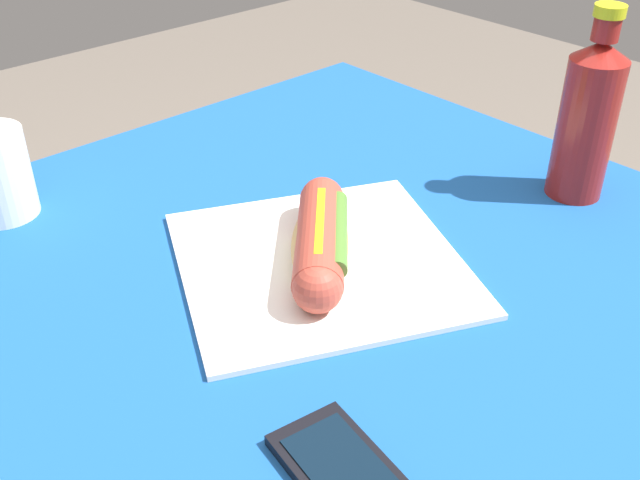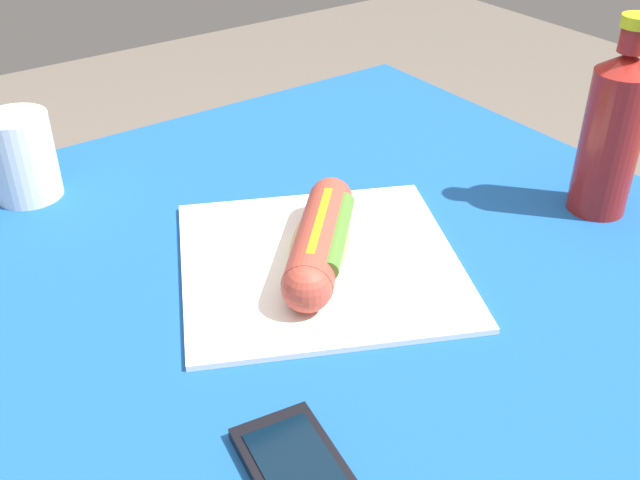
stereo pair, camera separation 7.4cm
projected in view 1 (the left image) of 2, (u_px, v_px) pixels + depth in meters
The scene contains 4 objects.
dining_table at pixel (330, 430), 0.76m from camera, with size 0.97×0.96×0.77m.
paper_wrapper at pixel (320, 262), 0.75m from camera, with size 0.27×0.28×0.01m, color white.
hot_dog at pixel (321, 240), 0.74m from camera, with size 0.16×0.16×0.05m.
soda_bottle at pixel (588, 117), 0.83m from camera, with size 0.06×0.06×0.22m.
Camera 1 is at (0.39, -0.37, 1.20)m, focal length 41.92 mm.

